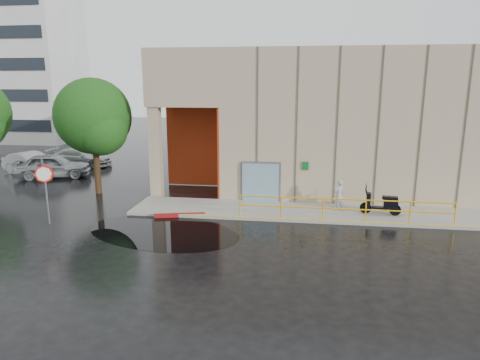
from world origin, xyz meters
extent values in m
plane|color=black|center=(0.00, 0.00, 0.00)|extent=(120.00, 120.00, 0.00)
cube|color=gray|center=(4.00, 4.50, 0.07)|extent=(20.00, 3.00, 0.15)
cube|color=tan|center=(6.00, 11.00, 4.00)|extent=(16.00, 10.00, 8.00)
cube|color=tan|center=(-4.00, 11.00, 6.50)|extent=(4.00, 10.00, 3.00)
cube|color=tan|center=(-5.60, 6.40, 2.50)|extent=(0.60, 0.60, 5.00)
cube|color=#AA2D0F|center=(-4.00, 9.50, 2.50)|extent=(3.80, 0.15, 4.90)
cube|color=#AA2D0F|center=(-2.05, 7.75, 2.50)|extent=(0.10, 3.50, 4.90)
cube|color=#809CAF|center=(0.20, 5.88, 1.15)|extent=(1.90, 0.10, 2.00)
cube|color=slate|center=(0.20, 5.96, 1.15)|extent=(2.10, 0.06, 2.20)
cube|color=#0C5A1F|center=(2.50, 5.94, 2.10)|extent=(0.32, 0.04, 0.42)
cylinder|color=#F0AD0C|center=(4.25, 3.15, 1.15)|extent=(9.50, 0.06, 0.06)
cylinder|color=#F0AD0C|center=(4.25, 3.15, 0.70)|extent=(9.50, 0.06, 0.06)
cube|color=beige|center=(-28.00, 28.00, 7.50)|extent=(12.00, 8.00, 15.00)
imported|color=#A2A2A6|center=(4.15, 4.74, 0.91)|extent=(0.67, 0.61, 1.53)
cylinder|color=black|center=(5.39, 4.44, 0.42)|extent=(0.54, 0.17, 0.54)
cylinder|color=black|center=(6.72, 4.29, 0.42)|extent=(0.54, 0.17, 0.54)
cylinder|color=slate|center=(-9.00, 1.32, 1.19)|extent=(0.08, 0.08, 2.37)
cylinder|color=#B61B0D|center=(-9.00, 1.29, 2.32)|extent=(0.75, 0.41, 0.82)
cylinder|color=white|center=(-9.00, 1.27, 2.32)|extent=(0.58, 0.31, 0.65)
cube|color=maroon|center=(-3.39, 3.10, 0.09)|extent=(2.38, 0.72, 0.18)
cube|color=black|center=(-3.57, 0.99, 0.00)|extent=(7.83, 5.94, 0.01)
imported|color=#9EA1A6|center=(-14.20, 10.32, 0.81)|extent=(5.15, 3.38, 1.63)
imported|color=silver|center=(-16.35, 11.22, 0.75)|extent=(4.83, 3.17, 1.50)
imported|color=#BABEC2|center=(-14.41, 14.43, 0.68)|extent=(4.73, 1.96, 1.37)
cylinder|color=#311E10|center=(-9.28, 6.82, 1.58)|extent=(0.36, 0.36, 3.16)
sphere|color=#1C5815|center=(-9.28, 6.82, 4.43)|extent=(4.23, 4.23, 4.23)
sphere|color=#1C5815|center=(-8.69, 6.38, 3.80)|extent=(2.96, 2.96, 2.96)
camera|label=1|loc=(2.15, -15.81, 6.28)|focal=32.00mm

